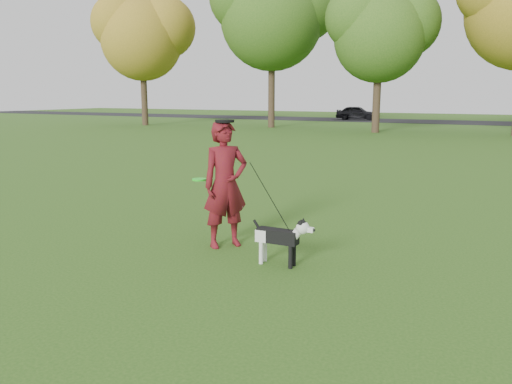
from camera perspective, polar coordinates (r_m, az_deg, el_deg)
The scene contains 7 objects.
ground at distance 7.77m, azimuth -1.10°, elevation -7.11°, with size 120.00×120.00×0.00m, color #285116.
road at distance 46.73m, azimuth 22.40°, elevation 7.37°, with size 120.00×7.00×0.02m, color black.
man at distance 7.95m, azimuth -3.51°, elevation 0.86°, with size 0.74×0.49×2.03m, color #5C0D22.
dog at distance 7.16m, azimuth 3.01°, elevation -5.00°, with size 0.96×0.19×0.73m.
car_left at distance 48.24m, azimuth 11.46°, elevation 8.86°, with size 1.54×3.83×1.30m, color black.
man_held_items at distance 7.33m, azimuth 1.49°, elevation -0.44°, with size 1.87×0.61×1.55m.
tree_row at distance 33.34m, azimuth 18.85°, elevation 19.18°, with size 51.74×8.86×12.01m.
Camera 1 is at (3.42, -6.54, 2.44)m, focal length 35.00 mm.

